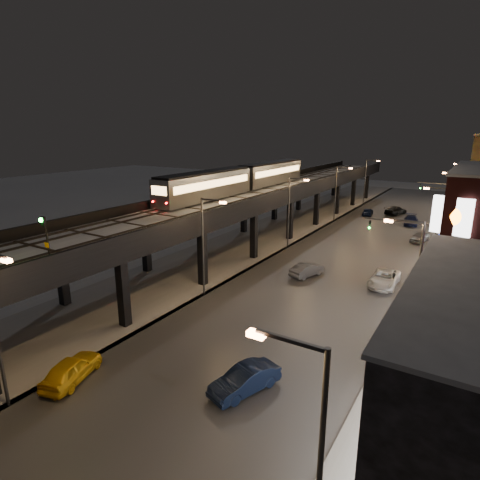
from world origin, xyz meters
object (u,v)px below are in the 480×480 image
Objects in this scene: subway_train at (243,178)px; car_onc_red at (420,237)px; car_onc_dark at (384,279)px; sign_citgo at (448,239)px; rail_signal at (45,231)px; car_taxi at (72,370)px; car_far_white at (368,212)px; car_mid_dark at (396,211)px; car_onc_white at (411,221)px; car_near_white at (307,270)px; car_onc_silver at (245,381)px.

subway_train is 8.31× the size of car_onc_red.
sign_citgo reaches higher than car_onc_dark.
rail_signal is 0.60× the size of car_onc_dark.
car_taxi reaches higher than car_onc_dark.
rail_signal is at bearing 78.46° from car_far_white.
car_onc_white is at bearing 135.49° from car_mid_dark.
car_onc_dark reaches higher than car_near_white.
car_far_white is at bearing 57.17° from car_mid_dark.
rail_signal is 0.69× the size of car_onc_silver.
car_near_white is 37.40m from car_mid_dark.
car_near_white is 1.02× the size of car_onc_red.
subway_train is 36.34m from car_taxi.
car_near_white is at bearing 105.60° from car_mid_dark.
car_taxi is 61.87m from car_mid_dark.
car_onc_silver is (9.40, 4.54, -0.01)m from car_taxi.
car_onc_white is (19.12, 20.03, -7.54)m from subway_train.
subway_train is 24.36m from car_onc_dark.
subway_train reaches higher than car_onc_silver.
subway_train reaches higher than car_near_white.
rail_signal reaches higher than car_onc_white.
sign_citgo reaches higher than subway_train.
car_mid_dark is (15.41, 27.09, -7.51)m from subway_train.
car_onc_white reaches higher than car_far_white.
car_taxi is at bearing -134.91° from car_onc_silver.
car_mid_dark is 5.23m from car_far_white.
car_far_white is 0.87× the size of car_onc_silver.
sign_citgo reaches higher than car_onc_red.
sign_citgo is at bearing -70.83° from car_onc_red.
car_onc_red is 0.37× the size of sign_citgo.
car_taxi is at bearing 80.94° from car_far_white.
car_taxi is 58.26m from car_far_white.
car_onc_red is (13.02, 44.38, -0.06)m from car_taxi.
subway_train reaches higher than car_onc_dark.
car_taxi is 0.85× the size of car_onc_dark.
car_taxi is (2.45, -1.00, -8.05)m from rail_signal.
car_mid_dark is 18.32m from car_onc_red.
car_far_white is at bearing -109.82° from car_taxi.
car_onc_red is at bearing 24.46° from subway_train.
car_taxi is (8.85, -34.43, -7.51)m from subway_train.
car_far_white is at bearing 146.18° from car_onc_white.
car_near_white is (7.58, 23.15, -8.11)m from rail_signal.
car_taxi is 24.68m from car_near_white.
car_taxi reaches higher than car_far_white.
car_onc_white is (5.13, 30.32, 0.04)m from car_near_white.
car_near_white is at bearing -36.34° from subway_train.
rail_signal is 24.31m from sign_citgo.
car_onc_white reaches higher than car_onc_red.
subway_train is at bearing -92.92° from car_taxi.
subway_train is at bearing -141.72° from car_onc_white.
car_mid_dark is 49.59m from sign_citgo.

